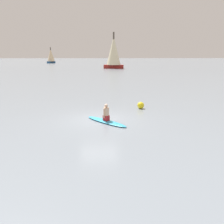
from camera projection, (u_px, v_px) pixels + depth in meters
ground_plane at (99, 119)px, 15.31m from camera, size 400.00×400.00×0.00m
surfboard at (106, 121)px, 14.62m from camera, size 2.88×2.74×0.13m
person_paddler at (106, 113)px, 14.49m from camera, size 0.44×0.44×1.05m
sailboat_far_left at (51, 56)px, 101.88m from camera, size 4.74×4.16×6.76m
sailboat_far_right at (114, 52)px, 65.81m from camera, size 4.30×5.77×9.89m
buoy_marker at (141, 105)px, 18.24m from camera, size 0.53×0.53×0.53m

